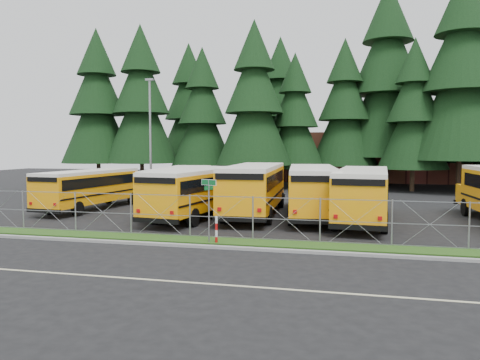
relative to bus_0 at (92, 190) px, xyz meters
name	(u,v)px	position (x,y,z in m)	size (l,w,h in m)	color
ground	(278,237)	(13.70, -6.75, -1.33)	(120.00, 120.00, 0.00)	black
curb	(266,250)	(13.70, -9.85, -1.27)	(50.00, 0.25, 0.12)	gray
grass_verge	(272,244)	(13.70, -8.45, -1.30)	(50.00, 1.40, 0.06)	#224914
road_lane_line	(238,286)	(13.70, -14.75, -1.32)	(50.00, 0.12, 0.01)	beige
chainlink_fence	(275,219)	(13.70, -7.75, -0.33)	(44.00, 0.10, 2.00)	gray
brick_building	(374,157)	(19.70, 33.25, 1.67)	(22.00, 10.00, 6.00)	brown
bus_0	(92,190)	(0.00, 0.00, 0.00)	(2.39, 10.15, 2.66)	#FCA407
bus_2	(180,190)	(6.28, 0.03, 0.11)	(2.60, 11.02, 2.89)	#FCA407
bus_3	(199,193)	(8.16, -1.74, 0.13)	(2.63, 11.13, 2.92)	#FCA407
bus_4	(255,190)	(11.25, -0.14, 0.23)	(2.81, 11.89, 3.12)	#FCA407
bus_5	(312,192)	(14.72, -0.08, 0.19)	(2.74, 11.59, 3.04)	#FCA407
bus_6	(363,196)	(17.64, -1.35, 0.16)	(2.69, 11.38, 2.98)	#FCA407
street_sign	(209,197)	(10.99, -8.94, 0.70)	(0.77, 0.51, 2.81)	gray
striped_bollard	(216,230)	(11.32, -8.90, -0.73)	(0.11, 0.11, 1.20)	#B20C0C
light_standard	(150,132)	(-0.15, 9.81, 4.17)	(0.70, 0.35, 10.14)	gray
conifer_0	(97,108)	(-9.96, 17.90, 7.18)	(7.70, 7.70, 17.02)	black
conifer_1	(141,106)	(-4.92, 18.14, 7.28)	(7.79, 7.79, 17.22)	black
conifer_2	(202,117)	(1.53, 19.32, 6.04)	(6.67, 6.67, 14.75)	black
conifer_3	(254,105)	(7.55, 17.30, 7.02)	(7.56, 7.56, 16.71)	black
conifer_4	(295,121)	(11.24, 20.12, 5.61)	(6.27, 6.27, 13.87)	black
conifer_5	(344,113)	(16.17, 22.16, 6.43)	(7.02, 7.02, 15.53)	black
conifer_6	(414,115)	(22.67, 19.01, 5.94)	(6.58, 6.58, 14.54)	black
conifer_7	(461,81)	(26.65, 18.51, 8.91)	(9.26, 9.26, 20.49)	black
conifer_10	(189,113)	(-2.21, 25.66, 7.02)	(7.55, 7.55, 16.70)	black
conifer_11	(280,110)	(8.82, 26.00, 7.14)	(7.66, 7.66, 16.94)	black
conifer_12	(387,85)	(20.49, 23.92, 9.48)	(9.78, 9.78, 21.63)	black
conifer_13	(468,102)	(28.70, 24.83, 7.60)	(8.07, 8.07, 17.85)	black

